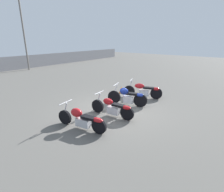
{
  "coord_description": "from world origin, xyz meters",
  "views": [
    {
      "loc": [
        -6.11,
        -4.46,
        3.19
      ],
      "look_at": [
        0.0,
        0.23,
        0.65
      ],
      "focal_mm": 28.0,
      "sensor_mm": 36.0,
      "label": 1
    }
  ],
  "objects_px": {
    "motorcycle_slot_1": "(113,108)",
    "motorcycle_slot_3": "(143,90)",
    "light_pole_left": "(22,19)",
    "motorcycle_slot_0": "(82,119)",
    "motorcycle_slot_2": "(128,96)",
    "traffic_cone_near": "(121,90)"
  },
  "relations": [
    {
      "from": "motorcycle_slot_1",
      "to": "motorcycle_slot_3",
      "type": "relative_size",
      "value": 1.02
    },
    {
      "from": "light_pole_left",
      "to": "motorcycle_slot_1",
      "type": "height_order",
      "value": "light_pole_left"
    },
    {
      "from": "light_pole_left",
      "to": "motorcycle_slot_0",
      "type": "bearing_deg",
      "value": -111.34
    },
    {
      "from": "light_pole_left",
      "to": "motorcycle_slot_0",
      "type": "xyz_separation_m",
      "value": [
        -5.5,
        -14.07,
        -4.62
      ]
    },
    {
      "from": "motorcycle_slot_2",
      "to": "motorcycle_slot_3",
      "type": "relative_size",
      "value": 0.97
    },
    {
      "from": "light_pole_left",
      "to": "motorcycle_slot_2",
      "type": "height_order",
      "value": "light_pole_left"
    },
    {
      "from": "motorcycle_slot_1",
      "to": "motorcycle_slot_3",
      "type": "bearing_deg",
      "value": -2.53
    },
    {
      "from": "motorcycle_slot_0",
      "to": "motorcycle_slot_3",
      "type": "distance_m",
      "value": 4.57
    },
    {
      "from": "light_pole_left",
      "to": "traffic_cone_near",
      "type": "height_order",
      "value": "light_pole_left"
    },
    {
      "from": "motorcycle_slot_1",
      "to": "motorcycle_slot_2",
      "type": "relative_size",
      "value": 1.05
    },
    {
      "from": "light_pole_left",
      "to": "motorcycle_slot_1",
      "type": "distance_m",
      "value": 15.54
    },
    {
      "from": "motorcycle_slot_0",
      "to": "motorcycle_slot_2",
      "type": "xyz_separation_m",
      "value": [
        3.08,
        -0.0,
        0.05
      ]
    },
    {
      "from": "light_pole_left",
      "to": "motorcycle_slot_1",
      "type": "xyz_separation_m",
      "value": [
        -3.93,
        -14.3,
        -4.62
      ]
    },
    {
      "from": "motorcycle_slot_2",
      "to": "motorcycle_slot_3",
      "type": "distance_m",
      "value": 1.49
    },
    {
      "from": "traffic_cone_near",
      "to": "motorcycle_slot_3",
      "type": "bearing_deg",
      "value": -90.61
    },
    {
      "from": "light_pole_left",
      "to": "motorcycle_slot_0",
      "type": "height_order",
      "value": "light_pole_left"
    },
    {
      "from": "motorcycle_slot_3",
      "to": "traffic_cone_near",
      "type": "relative_size",
      "value": 5.11
    },
    {
      "from": "motorcycle_slot_2",
      "to": "motorcycle_slot_3",
      "type": "height_order",
      "value": "motorcycle_slot_2"
    },
    {
      "from": "motorcycle_slot_1",
      "to": "light_pole_left",
      "type": "bearing_deg",
      "value": 69.56
    },
    {
      "from": "motorcycle_slot_0",
      "to": "traffic_cone_near",
      "type": "height_order",
      "value": "motorcycle_slot_0"
    },
    {
      "from": "motorcycle_slot_2",
      "to": "motorcycle_slot_0",
      "type": "bearing_deg",
      "value": 164.8
    },
    {
      "from": "traffic_cone_near",
      "to": "motorcycle_slot_1",
      "type": "bearing_deg",
      "value": -151.46
    }
  ]
}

